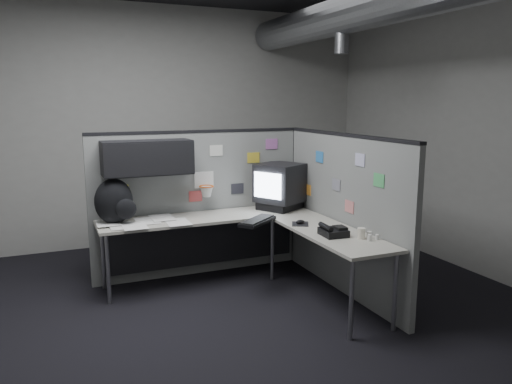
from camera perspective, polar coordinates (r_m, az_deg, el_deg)
name	(u,v)px	position (r m, az deg, el deg)	size (l,w,h in m)	color
room	(308,84)	(4.58, 6.02, 12.18)	(5.62, 5.62, 3.22)	black
partition_back	(187,189)	(5.51, -7.90, 0.36)	(2.44, 0.42, 1.63)	slate
partition_right	(343,213)	(5.17, 9.89, -2.37)	(0.07, 2.23, 1.63)	slate
desk	(239,231)	(5.22, -1.99, -4.43)	(2.31, 2.11, 0.73)	#B5B2A3
monitor	(280,186)	(5.65, 2.76, 0.72)	(0.62, 0.62, 0.52)	black
keyboard	(257,221)	(5.05, 0.17, -3.32)	(0.50, 0.45, 0.04)	black
mouse	(300,223)	(5.01, 5.07, -3.52)	(0.24, 0.25, 0.04)	black
phone	(333,231)	(4.63, 8.79, -4.46)	(0.23, 0.25, 0.11)	black
bottles	(369,236)	(4.58, 12.74, -4.89)	(0.13, 0.15, 0.08)	silver
cup	(361,233)	(4.57, 11.94, -4.65)	(0.07, 0.07, 0.10)	silver
papers	(142,222)	(5.16, -12.89, -3.40)	(0.89, 0.58, 0.02)	white
backpack	(115,202)	(5.16, -15.82, -1.11)	(0.44, 0.40, 0.46)	black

